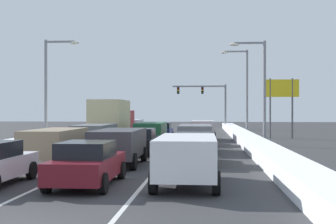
# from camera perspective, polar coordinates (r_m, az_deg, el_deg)

# --- Properties ---
(ground_plane) EXTENTS (145.39, 145.39, 0.00)m
(ground_plane) POSITION_cam_1_polar(r_m,az_deg,el_deg) (31.58, -2.34, -4.46)
(ground_plane) COLOR #333335
(lane_stripe_between_right_lane_and_center_lane) EXTENTS (0.14, 61.51, 0.01)m
(lane_stripe_between_right_lane_and_center_lane) POSITION_cam_1_polar(r_m,az_deg,el_deg) (36.99, 1.34, -3.77)
(lane_stripe_between_right_lane_and_center_lane) COLOR silver
(lane_stripe_between_right_lane_and_center_lane) RESTS_ON ground
(lane_stripe_between_center_lane_and_left_lane) EXTENTS (0.14, 61.51, 0.01)m
(lane_stripe_between_center_lane_and_left_lane) POSITION_cam_1_polar(r_m,az_deg,el_deg) (37.34, -3.89, -3.74)
(lane_stripe_between_center_lane_and_left_lane) COLOR silver
(lane_stripe_between_center_lane_and_left_lane) RESTS_ON ground
(snow_bank_right_shoulder) EXTENTS (1.46, 61.51, 0.73)m
(snow_bank_right_shoulder) POSITION_cam_1_polar(r_m,az_deg,el_deg) (37.04, 9.57, -3.21)
(snow_bank_right_shoulder) COLOR white
(snow_bank_right_shoulder) RESTS_ON ground
(snow_bank_left_shoulder) EXTENTS (1.53, 61.51, 0.89)m
(snow_bank_left_shoulder) POSITION_cam_1_polar(r_m,az_deg,el_deg) (38.46, -11.73, -2.97)
(snow_bank_left_shoulder) COLOR white
(snow_bank_left_shoulder) RESTS_ON ground
(suv_white_right_lane_nearest) EXTENTS (2.16, 4.90, 1.67)m
(suv_white_right_lane_nearest) POSITION_cam_1_polar(r_m,az_deg,el_deg) (15.78, 2.34, -5.43)
(suv_white_right_lane_nearest) COLOR silver
(suv_white_right_lane_nearest) RESTS_ON ground
(sedan_tan_right_lane_second) EXTENTS (2.00, 4.50, 1.51)m
(sedan_tan_right_lane_second) POSITION_cam_1_polar(r_m,az_deg,el_deg) (22.22, 3.22, -4.45)
(sedan_tan_right_lane_second) COLOR #937F60
(sedan_tan_right_lane_second) RESTS_ON ground
(suv_gray_right_lane_third) EXTENTS (2.16, 4.90, 1.67)m
(suv_gray_right_lane_third) POSITION_cam_1_polar(r_m,az_deg,el_deg) (28.46, 3.41, -2.92)
(suv_gray_right_lane_third) COLOR slate
(suv_gray_right_lane_third) RESTS_ON ground
(sedan_red_right_lane_fourth) EXTENTS (2.00, 4.50, 1.51)m
(sedan_red_right_lane_fourth) POSITION_cam_1_polar(r_m,az_deg,el_deg) (34.38, 3.84, -2.81)
(sedan_red_right_lane_fourth) COLOR maroon
(sedan_red_right_lane_fourth) RESTS_ON ground
(suv_silver_right_lane_fifth) EXTENTS (2.16, 4.90, 1.67)m
(suv_silver_right_lane_fifth) POSITION_cam_1_polar(r_m,az_deg,el_deg) (40.20, 4.31, -2.01)
(suv_silver_right_lane_fifth) COLOR #B7BABF
(suv_silver_right_lane_fifth) RESTS_ON ground
(sedan_maroon_center_lane_nearest) EXTENTS (2.00, 4.50, 1.51)m
(sedan_maroon_center_lane_nearest) POSITION_cam_1_polar(r_m,az_deg,el_deg) (16.01, -9.94, -6.26)
(sedan_maroon_center_lane_nearest) COLOR maroon
(sedan_maroon_center_lane_nearest) RESTS_ON ground
(suv_charcoal_center_lane_second) EXTENTS (2.16, 4.90, 1.67)m
(suv_charcoal_center_lane_second) POSITION_cam_1_polar(r_m,az_deg,el_deg) (21.68, -6.09, -3.90)
(suv_charcoal_center_lane_second) COLOR #38383D
(suv_charcoal_center_lane_second) RESTS_ON ground
(sedan_black_center_lane_third) EXTENTS (2.00, 4.50, 1.51)m
(sedan_black_center_lane_third) POSITION_cam_1_polar(r_m,az_deg,el_deg) (27.26, -3.48, -3.59)
(sedan_black_center_lane_third) COLOR black
(sedan_black_center_lane_third) RESTS_ON ground
(suv_green_center_lane_fourth) EXTENTS (2.16, 4.90, 1.67)m
(suv_green_center_lane_fourth) POSITION_cam_1_polar(r_m,az_deg,el_deg) (34.03, -2.12, -2.41)
(suv_green_center_lane_fourth) COLOR #1E5633
(suv_green_center_lane_fourth) RESTS_ON ground
(sedan_navy_center_lane_fifth) EXTENTS (2.00, 4.50, 1.51)m
(sedan_navy_center_lane_fifth) POSITION_cam_1_polar(r_m,az_deg,el_deg) (40.13, -0.88, -2.38)
(sedan_navy_center_lane_fifth) COLOR navy
(sedan_navy_center_lane_fifth) RESTS_ON ground
(suv_tan_left_lane_second) EXTENTS (2.16, 4.90, 1.67)m
(suv_tan_left_lane_second) POSITION_cam_1_polar(r_m,az_deg,el_deg) (22.62, -13.76, -3.73)
(suv_tan_left_lane_second) COLOR #937F60
(suv_tan_left_lane_second) RESTS_ON ground
(suv_gray_left_lane_third) EXTENTS (2.16, 4.90, 1.67)m
(suv_gray_left_lane_third) POSITION_cam_1_polar(r_m,az_deg,el_deg) (29.64, -9.00, -2.80)
(suv_gray_left_lane_third) COLOR slate
(suv_gray_left_lane_third) RESTS_ON ground
(box_truck_left_lane_fourth) EXTENTS (2.53, 7.20, 3.36)m
(box_truck_left_lane_fourth) POSITION_cam_1_polar(r_m,az_deg,el_deg) (36.45, -6.91, -0.85)
(box_truck_left_lane_fourth) COLOR maroon
(box_truck_left_lane_fourth) RESTS_ON ground
(suv_silver_left_lane_fifth) EXTENTS (2.16, 4.90, 1.67)m
(suv_silver_left_lane_fifth) POSITION_cam_1_polar(r_m,az_deg,el_deg) (45.13, -4.67, -1.77)
(suv_silver_left_lane_fifth) COLOR #B7BABF
(suv_silver_left_lane_fifth) RESTS_ON ground
(traffic_light_gantry) EXTENTS (7.54, 0.47, 6.20)m
(traffic_light_gantry) POSITION_cam_1_polar(r_m,az_deg,el_deg) (64.82, 5.04, 1.90)
(traffic_light_gantry) COLOR slate
(traffic_light_gantry) RESTS_ON ground
(street_lamp_right_near) EXTENTS (2.66, 0.36, 7.65)m
(street_lamp_right_near) POSITION_cam_1_polar(r_m,az_deg,el_deg) (34.33, 11.20, 3.61)
(street_lamp_right_near) COLOR gray
(street_lamp_right_near) RESTS_ON ground
(street_lamp_right_mid) EXTENTS (2.66, 0.36, 8.45)m
(street_lamp_right_mid) POSITION_cam_1_polar(r_m,az_deg,el_deg) (45.44, 9.29, 3.31)
(street_lamp_right_mid) COLOR gray
(street_lamp_right_mid) RESTS_ON ground
(street_lamp_left_mid) EXTENTS (2.66, 0.36, 7.85)m
(street_lamp_left_mid) POSITION_cam_1_polar(r_m,az_deg,el_deg) (35.68, -14.30, 3.66)
(street_lamp_left_mid) COLOR gray
(street_lamp_left_mid) RESTS_ON ground
(roadside_sign_right) EXTENTS (3.20, 0.16, 5.50)m
(roadside_sign_right) POSITION_cam_1_polar(r_m,az_deg,el_deg) (43.45, 13.81, 2.11)
(roadside_sign_right) COLOR #59595B
(roadside_sign_right) RESTS_ON ground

